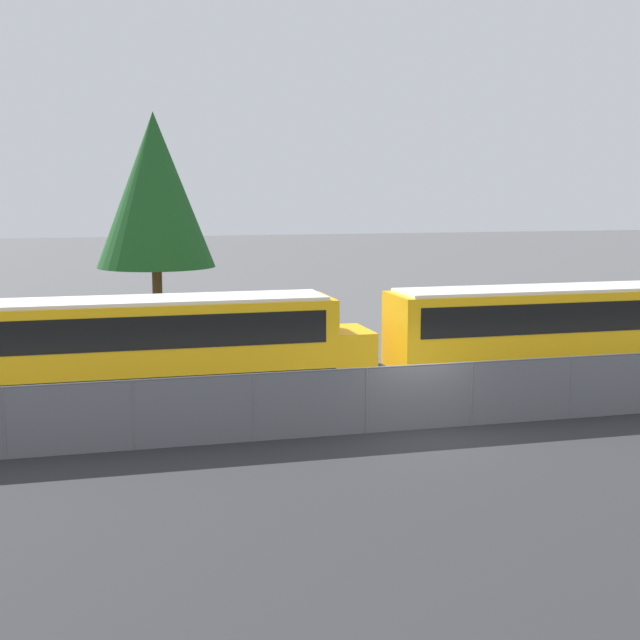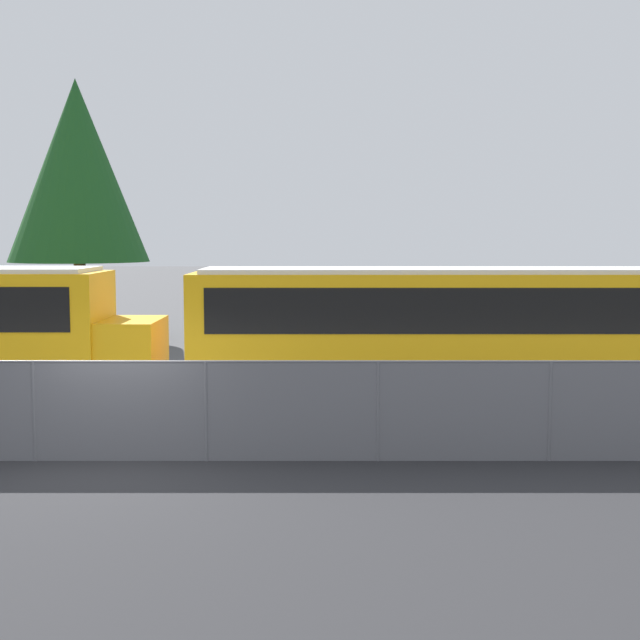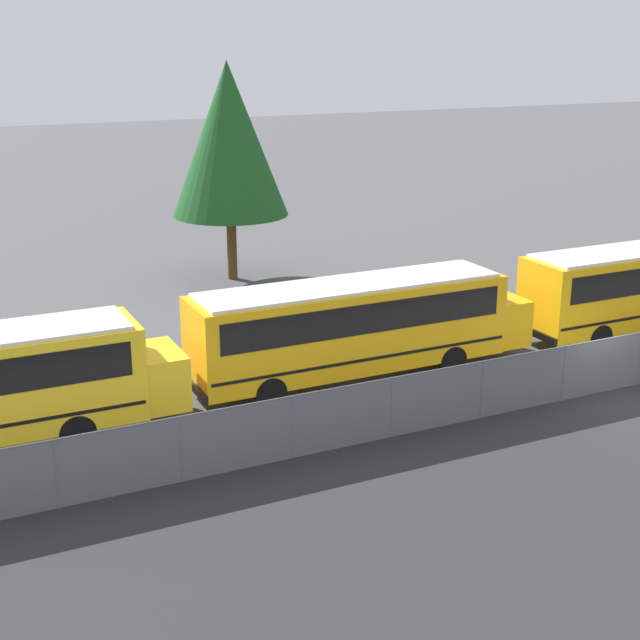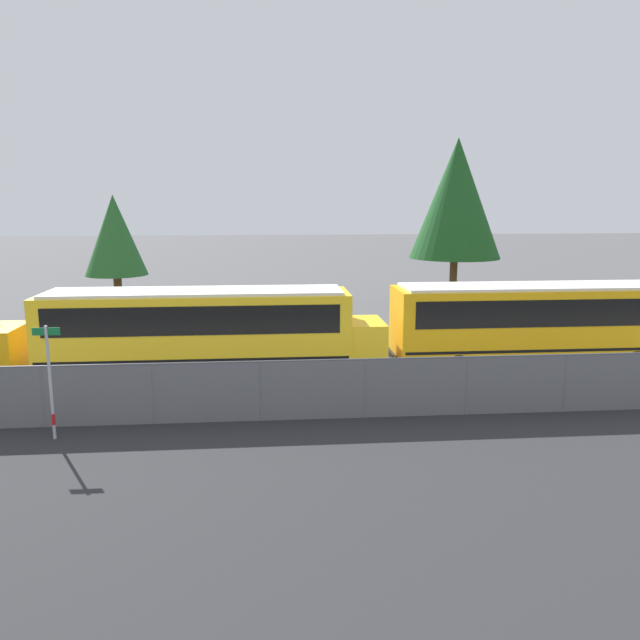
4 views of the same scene
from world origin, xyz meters
The scene contains 4 objects.
ground_plane centered at (0.00, 0.00, 0.00)m, with size 200.00×200.00×0.00m, color #4C4C4F.
fence centered at (0.00, 0.00, 0.91)m, with size 111.63×0.07×1.79m.
school_bus_3 centered at (-6.29, 4.41, 1.93)m, with size 11.81×2.46×3.25m.
tree_0 centered at (-5.52, 18.05, 6.35)m, with size 5.19×5.19×9.74m.
Camera 3 is at (-19.16, -19.57, 10.63)m, focal length 50.00 mm.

